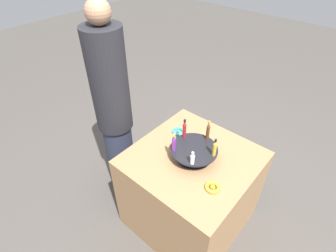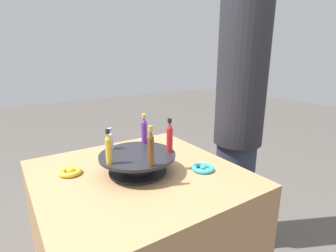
% 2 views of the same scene
% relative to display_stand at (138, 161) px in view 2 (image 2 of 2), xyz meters
% --- Properties ---
extents(party_table, '(0.81, 0.81, 0.71)m').
position_rel_display_stand_xyz_m(party_table, '(0.00, 0.00, -0.40)').
color(party_table, '#9E754C').
rests_on(party_table, ground_plane).
extents(display_stand, '(0.32, 0.32, 0.08)m').
position_rel_display_stand_xyz_m(display_stand, '(0.00, 0.00, 0.00)').
color(display_stand, black).
rests_on(display_stand, party_table).
extents(bottle_gold, '(0.02, 0.02, 0.14)m').
position_rel_display_stand_xyz_m(bottle_gold, '(0.13, 0.03, 0.10)').
color(bottle_gold, gold).
rests_on(bottle_gold, display_stand).
extents(bottle_brown, '(0.02, 0.02, 0.15)m').
position_rel_display_stand_xyz_m(bottle_brown, '(0.01, 0.14, 0.10)').
color(bottle_brown, brown).
rests_on(bottle_brown, display_stand).
extents(bottle_red, '(0.03, 0.03, 0.14)m').
position_rel_display_stand_xyz_m(bottle_red, '(-0.13, 0.05, 0.10)').
color(bottle_red, '#B21E23').
rests_on(bottle_red, display_stand).
extents(bottle_purple, '(0.03, 0.03, 0.14)m').
position_rel_display_stand_xyz_m(bottle_purple, '(-0.09, -0.10, 0.10)').
color(bottle_purple, '#702D93').
rests_on(bottle_purple, display_stand).
extents(bottle_clear, '(0.03, 0.03, 0.09)m').
position_rel_display_stand_xyz_m(bottle_clear, '(0.07, -0.12, 0.08)').
color(bottle_clear, silver).
rests_on(bottle_clear, display_stand).
extents(ribbon_bow_gold, '(0.09, 0.09, 0.03)m').
position_rel_display_stand_xyz_m(ribbon_bow_gold, '(0.24, -0.14, -0.04)').
color(ribbon_bow_gold, gold).
rests_on(ribbon_bow_gold, party_table).
extents(ribbon_bow_teal, '(0.10, 0.10, 0.03)m').
position_rel_display_stand_xyz_m(ribbon_bow_teal, '(-0.24, 0.14, -0.04)').
color(ribbon_bow_teal, '#2DB7CC').
rests_on(ribbon_bow_teal, party_table).
extents(person_figure, '(0.28, 0.28, 1.63)m').
position_rel_display_stand_xyz_m(person_figure, '(-0.70, -0.09, 0.06)').
color(person_figure, '#282D42').
rests_on(person_figure, ground_plane).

